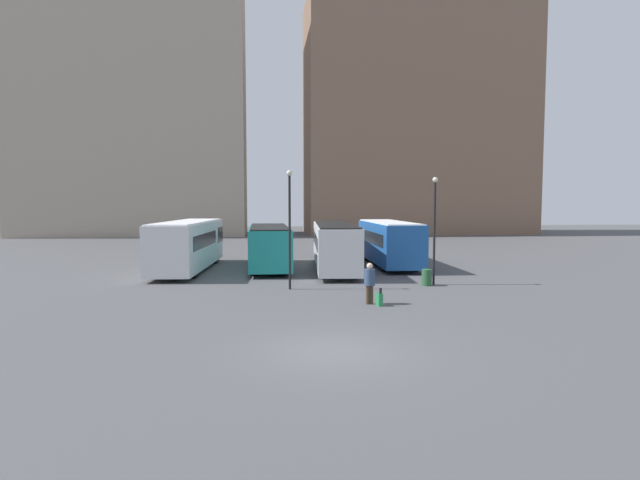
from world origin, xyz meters
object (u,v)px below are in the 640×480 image
(bus_1, at_px, (269,245))
(lamp_post_0, at_px, (435,222))
(bus_2, at_px, (334,244))
(suitcase, at_px, (379,299))
(bus_3, at_px, (388,241))
(traveler, at_px, (370,280))
(bus_0, at_px, (189,243))
(trash_bin, at_px, (427,277))
(lamp_post_1, at_px, (290,220))

(bus_1, height_order, lamp_post_0, lamp_post_0)
(bus_2, bearing_deg, suitcase, -174.50)
(bus_1, xyz_separation_m, bus_3, (8.25, 0.94, 0.13))
(traveler, bearing_deg, bus_1, 7.40)
(bus_0, relative_size, suitcase, 14.93)
(bus_3, height_order, lamp_post_0, lamp_post_0)
(bus_0, height_order, bus_3, bus_0)
(bus_1, xyz_separation_m, lamp_post_0, (8.50, -7.64, 1.80))
(bus_0, height_order, bus_2, bus_0)
(traveler, distance_m, suitcase, 0.93)
(bus_0, relative_size, traveler, 6.54)
(bus_3, height_order, trash_bin, bus_3)
(lamp_post_1, distance_m, trash_bin, 7.75)
(bus_3, height_order, lamp_post_1, lamp_post_1)
(lamp_post_0, bearing_deg, suitcase, -129.36)
(bus_0, height_order, lamp_post_0, lamp_post_0)
(suitcase, height_order, lamp_post_1, lamp_post_1)
(bus_2, height_order, suitcase, bus_2)
(lamp_post_1, bearing_deg, traveler, -52.17)
(traveler, height_order, lamp_post_1, lamp_post_1)
(bus_3, xyz_separation_m, trash_bin, (-0.20, -8.82, -1.22))
(bus_1, distance_m, bus_2, 4.27)
(bus_1, bearing_deg, bus_0, 91.49)
(traveler, xyz_separation_m, lamp_post_1, (-3.15, 4.06, 2.41))
(lamp_post_0, relative_size, lamp_post_1, 0.96)
(bus_0, relative_size, bus_3, 1.11)
(bus_0, bearing_deg, traveler, -138.40)
(bus_2, distance_m, trash_bin, 8.34)
(bus_1, distance_m, suitcase, 13.44)
(lamp_post_0, relative_size, trash_bin, 6.62)
(lamp_post_1, bearing_deg, bus_0, 126.93)
(lamp_post_1, bearing_deg, trash_bin, 2.46)
(lamp_post_1, bearing_deg, lamp_post_0, 4.08)
(bus_0, bearing_deg, lamp_post_1, -138.71)
(bus_0, bearing_deg, trash_bin, -116.03)
(bus_2, bearing_deg, bus_1, 87.14)
(bus_0, distance_m, bus_3, 13.41)
(bus_1, bearing_deg, traveler, -161.89)
(traveler, distance_m, lamp_post_0, 6.78)
(traveler, relative_size, trash_bin, 2.07)
(lamp_post_0, xyz_separation_m, lamp_post_1, (-7.59, -0.54, 0.14))
(bus_0, bearing_deg, suitcase, -138.32)
(lamp_post_0, height_order, trash_bin, lamp_post_0)
(bus_1, relative_size, bus_3, 0.92)
(suitcase, height_order, lamp_post_0, lamp_post_0)
(suitcase, xyz_separation_m, lamp_post_1, (-3.49, 4.46, 3.18))
(traveler, bearing_deg, bus_0, 26.28)
(bus_0, height_order, lamp_post_1, lamp_post_1)
(lamp_post_0, distance_m, trash_bin, 2.94)
(traveler, bearing_deg, lamp_post_0, -54.87)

